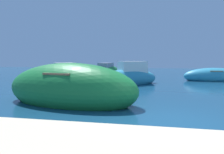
{
  "coord_description": "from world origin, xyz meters",
  "views": [
    {
      "loc": [
        -0.72,
        -6.59,
        2.02
      ],
      "look_at": [
        -3.68,
        9.13,
        0.61
      ],
      "focal_mm": 32.51,
      "sensor_mm": 36.0,
      "label": 1
    }
  ],
  "objects": [
    {
      "name": "moored_boat_1",
      "position": [
        -8.51,
        10.21,
        0.56
      ],
      "size": [
        4.97,
        4.81,
        2.1
      ],
      "rotation": [
        0.0,
        0.0,
        3.89
      ],
      "color": "#1E479E",
      "rests_on": "ground"
    },
    {
      "name": "moored_boat_0",
      "position": [
        5.11,
        13.58,
        0.44
      ],
      "size": [
        5.46,
        1.96,
        1.57
      ],
      "rotation": [
        0.0,
        0.0,
        0.04
      ],
      "color": "teal",
      "rests_on": "ground"
    },
    {
      "name": "moored_boat_6",
      "position": [
        -11.26,
        14.79,
        0.37
      ],
      "size": [
        1.74,
        4.01,
        1.33
      ],
      "rotation": [
        0.0,
        0.0,
        4.64
      ],
      "color": "white",
      "rests_on": "ground"
    },
    {
      "name": "moored_boat_2",
      "position": [
        -4.3,
        2.05,
        0.66
      ],
      "size": [
        6.78,
        3.73,
        2.4
      ],
      "rotation": [
        0.0,
        0.0,
        6.11
      ],
      "color": "#197233",
      "rests_on": "ground"
    },
    {
      "name": "moored_boat_5",
      "position": [
        -2.39,
        9.53,
        0.56
      ],
      "size": [
        5.29,
        4.74,
        2.21
      ],
      "rotation": [
        0.0,
        0.0,
        3.82
      ],
      "color": "teal",
      "rests_on": "ground"
    },
    {
      "name": "ground",
      "position": [
        0.0,
        0.0,
        0.0
      ],
      "size": [
        80.0,
        80.0,
        0.0
      ],
      "primitive_type": "plane",
      "color": "navy"
    },
    {
      "name": "moored_boat_3",
      "position": [
        -5.35,
        15.13,
        0.54
      ],
      "size": [
        3.12,
        5.05,
        2.02
      ],
      "rotation": [
        0.0,
        0.0,
        1.31
      ],
      "color": "#197233",
      "rests_on": "ground"
    }
  ]
}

